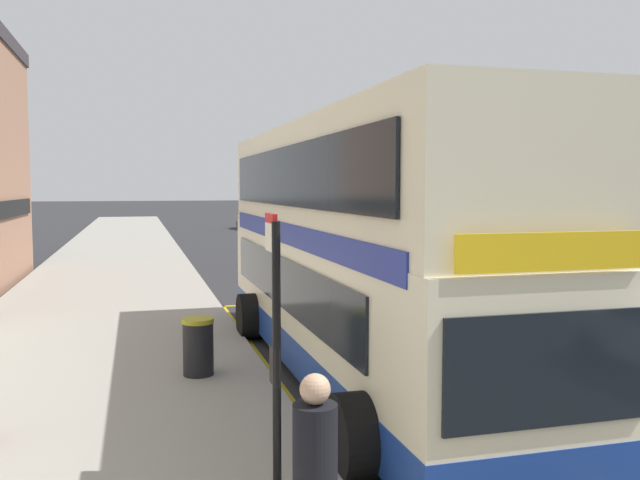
{
  "coord_description": "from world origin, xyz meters",
  "views": [
    {
      "loc": [
        -6.17,
        -4.5,
        3.32
      ],
      "look_at": [
        -2.85,
        7.55,
        2.32
      ],
      "focal_mm": 37.53,
      "sensor_mm": 36.0,
      "label": 1
    }
  ],
  "objects_px": {
    "parked_car_grey_behind": "(345,243)",
    "parked_car_white_far": "(253,219)",
    "double_decker_bus": "(355,258)",
    "bus_stop_sign": "(275,331)",
    "pedestrian_waiting_near_sign": "(315,480)",
    "litter_bin": "(198,346)"
  },
  "relations": [
    {
      "from": "double_decker_bus",
      "to": "pedestrian_waiting_near_sign",
      "type": "xyz_separation_m",
      "value": [
        -2.46,
        -6.44,
        -0.94
      ]
    },
    {
      "from": "bus_stop_sign",
      "to": "pedestrian_waiting_near_sign",
      "type": "height_order",
      "value": "bus_stop_sign"
    },
    {
      "from": "parked_car_grey_behind",
      "to": "litter_bin",
      "type": "distance_m",
      "value": 19.17
    },
    {
      "from": "bus_stop_sign",
      "to": "parked_car_white_far",
      "type": "distance_m",
      "value": 46.39
    },
    {
      "from": "double_decker_bus",
      "to": "parked_car_grey_behind",
      "type": "relative_size",
      "value": 2.75
    },
    {
      "from": "parked_car_grey_behind",
      "to": "parked_car_white_far",
      "type": "bearing_deg",
      "value": -88.84
    },
    {
      "from": "double_decker_bus",
      "to": "litter_bin",
      "type": "bearing_deg",
      "value": 177.12
    },
    {
      "from": "bus_stop_sign",
      "to": "parked_car_grey_behind",
      "type": "distance_m",
      "value": 23.22
    },
    {
      "from": "bus_stop_sign",
      "to": "parked_car_grey_behind",
      "type": "height_order",
      "value": "bus_stop_sign"
    },
    {
      "from": "bus_stop_sign",
      "to": "litter_bin",
      "type": "distance_m",
      "value": 4.69
    },
    {
      "from": "bus_stop_sign",
      "to": "parked_car_grey_behind",
      "type": "xyz_separation_m",
      "value": [
        7.69,
        21.89,
        -1.02
      ]
    },
    {
      "from": "double_decker_bus",
      "to": "litter_bin",
      "type": "relative_size",
      "value": 11.88
    },
    {
      "from": "double_decker_bus",
      "to": "pedestrian_waiting_near_sign",
      "type": "relative_size",
      "value": 6.42
    },
    {
      "from": "pedestrian_waiting_near_sign",
      "to": "litter_bin",
      "type": "height_order",
      "value": "pedestrian_waiting_near_sign"
    },
    {
      "from": "parked_car_white_far",
      "to": "litter_bin",
      "type": "distance_m",
      "value": 42.01
    },
    {
      "from": "double_decker_bus",
      "to": "litter_bin",
      "type": "distance_m",
      "value": 3.1
    },
    {
      "from": "bus_stop_sign",
      "to": "litter_bin",
      "type": "height_order",
      "value": "bus_stop_sign"
    },
    {
      "from": "bus_stop_sign",
      "to": "pedestrian_waiting_near_sign",
      "type": "bearing_deg",
      "value": -93.3
    },
    {
      "from": "double_decker_bus",
      "to": "bus_stop_sign",
      "type": "xyz_separation_m",
      "value": [
        -2.34,
        -4.37,
        -0.25
      ]
    },
    {
      "from": "parked_car_white_far",
      "to": "double_decker_bus",
      "type": "bearing_deg",
      "value": -95.6
    },
    {
      "from": "bus_stop_sign",
      "to": "pedestrian_waiting_near_sign",
      "type": "relative_size",
      "value": 1.61
    },
    {
      "from": "litter_bin",
      "to": "bus_stop_sign",
      "type": "bearing_deg",
      "value": -84.84
    }
  ]
}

